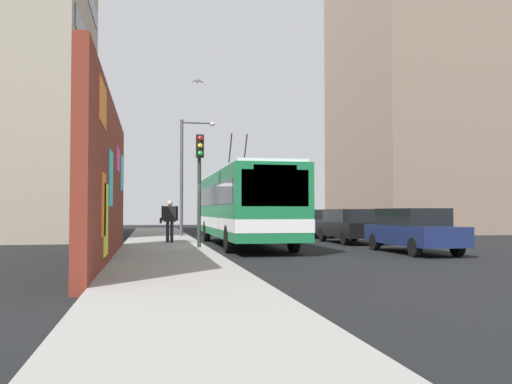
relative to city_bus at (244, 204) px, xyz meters
The scene contains 14 objects.
ground_plane 3.38m from the city_bus, 141.14° to the left, with size 80.00×80.00×0.00m, color black.
sidewalk_slab 4.41m from the city_bus, 123.30° to the left, with size 48.00×3.20×0.15m, color gray.
graffiti_wall 8.55m from the city_bus, 142.88° to the left, with size 12.88×0.32×4.64m.
building_far_left 16.16m from the city_bus, 51.49° to the left, with size 12.31×7.07×19.55m.
building_far_right 22.08m from the city_bus, 47.58° to the right, with size 13.02×9.74×19.46m.
city_bus is the anchor object (origin of this frame).
parked_car_navy 7.35m from the city_bus, 134.51° to the right, with size 4.79×1.73×1.58m.
parked_car_black 5.40m from the city_bus, 78.00° to the right, with size 4.73×1.86×1.58m.
parked_car_dark_gray 9.15m from the city_bus, 34.83° to the right, with size 4.94×1.75×1.58m.
parked_car_silver 14.81m from the city_bus, 20.60° to the right, with size 4.17×1.91×1.58m.
pedestrian_midblock 3.22m from the city_bus, 79.71° to the left, with size 0.24×0.78×1.79m.
traffic_light 3.81m from the city_bus, 143.56° to the left, with size 0.49×0.28×4.18m.
street_lamp 7.62m from the city_bus, 16.01° to the left, with size 0.44×1.92×6.37m.
flying_pigeons 6.70m from the city_bus, 32.77° to the left, with size 0.32×0.54×0.16m.
Camera 1 is at (-20.82, 2.14, 1.47)m, focal length 38.35 mm.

